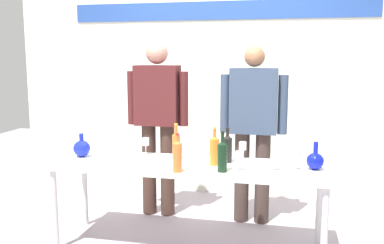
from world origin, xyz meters
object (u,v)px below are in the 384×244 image
(presenter_right, at_px, (253,123))
(wine_bottle_3, at_px, (214,150))
(display_table, at_px, (188,171))
(presenter_left, at_px, (158,117))
(wine_bottle_2, at_px, (227,148))
(wine_glass_left_3, at_px, (146,142))
(wine_bottle_1, at_px, (222,155))
(wine_glass_right_2, at_px, (239,157))
(wine_glass_right_1, at_px, (295,155))
(wine_glass_left_4, at_px, (118,147))
(wine_bottle_4, at_px, (177,155))
(wine_glass_left_2, at_px, (109,154))
(wine_bottle_0, at_px, (176,144))
(wine_glass_left_0, at_px, (107,151))
(wine_glass_left_1, at_px, (135,145))
(decanter_blue_left, at_px, (82,148))
(wine_glass_right_3, at_px, (243,146))
(decanter_blue_right, at_px, (315,161))
(wine_glass_right_0, at_px, (275,158))

(presenter_right, distance_m, wine_bottle_3, 0.75)
(display_table, relative_size, presenter_left, 1.30)
(wine_bottle_2, height_order, wine_glass_left_3, wine_bottle_2)
(wine_bottle_1, relative_size, wine_glass_right_2, 2.04)
(display_table, relative_size, wine_glass_right_1, 13.88)
(display_table, xyz_separation_m, wine_glass_left_4, (-0.61, 0.02, 0.16))
(wine_bottle_4, relative_size, wine_glass_right_1, 1.85)
(wine_glass_left_2, bearing_deg, display_table, 22.59)
(display_table, distance_m, wine_glass_left_3, 0.53)
(wine_bottle_0, relative_size, wine_bottle_3, 0.99)
(wine_bottle_0, relative_size, wine_bottle_2, 1.06)
(wine_glass_left_0, bearing_deg, wine_glass_left_4, 76.87)
(presenter_left, distance_m, wine_glass_left_1, 0.57)
(wine_glass_right_2, bearing_deg, presenter_left, 137.41)
(decanter_blue_left, height_order, wine_bottle_1, wine_bottle_1)
(wine_glass_right_2, bearing_deg, wine_bottle_0, 155.23)
(decanter_blue_left, bearing_deg, wine_glass_left_2, -36.19)
(wine_bottle_4, relative_size, wine_glass_right_3, 2.03)
(wine_bottle_1, bearing_deg, decanter_blue_right, 17.48)
(wine_bottle_3, distance_m, wine_glass_right_0, 0.48)
(wine_bottle_1, distance_m, wine_glass_right_0, 0.41)
(wine_glass_right_1, bearing_deg, wine_glass_left_1, 173.11)
(decanter_blue_right, distance_m, wine_bottle_2, 0.70)
(wine_glass_left_3, xyz_separation_m, wine_glass_right_3, (0.86, 0.01, -0.00))
(wine_bottle_3, distance_m, wine_bottle_4, 0.36)
(wine_bottle_1, distance_m, wine_glass_right_2, 0.13)
(presenter_right, relative_size, wine_glass_right_1, 10.39)
(wine_glass_left_1, bearing_deg, wine_bottle_3, -12.24)
(wine_glass_left_1, xyz_separation_m, wine_glass_left_3, (0.07, 0.09, 0.01))
(display_table, bearing_deg, wine_bottle_0, 135.64)
(decanter_blue_left, height_order, wine_glass_left_0, decanter_blue_left)
(decanter_blue_left, bearing_deg, wine_glass_right_3, 9.14)
(wine_glass_left_2, relative_size, wine_glass_right_3, 1.06)
(wine_glass_right_0, bearing_deg, wine_bottle_2, 156.54)
(display_table, xyz_separation_m, wine_glass_left_2, (-0.58, -0.24, 0.17))
(wine_bottle_0, relative_size, wine_glass_left_3, 2.05)
(wine_bottle_4, relative_size, wine_glass_left_4, 1.98)
(wine_bottle_3, bearing_deg, wine_glass_left_2, -163.28)
(wine_glass_right_0, bearing_deg, wine_bottle_0, 167.52)
(wine_bottle_2, bearing_deg, wine_bottle_1, -89.56)
(wine_bottle_3, distance_m, wine_glass_left_1, 0.75)
(display_table, height_order, wine_bottle_4, wine_bottle_4)
(wine_bottle_2, bearing_deg, wine_glass_left_4, -174.26)
(presenter_left, xyz_separation_m, wine_glass_left_1, (-0.05, -0.54, -0.18))
(wine_glass_right_0, bearing_deg, wine_glass_left_4, 176.63)
(presenter_left, relative_size, wine_glass_left_1, 11.83)
(presenter_left, xyz_separation_m, wine_glass_right_1, (1.31, -0.70, -0.16))
(wine_bottle_4, xyz_separation_m, wine_glass_left_4, (-0.59, 0.29, -0.03))
(wine_glass_right_1, bearing_deg, wine_glass_right_0, -162.81)
(presenter_right, relative_size, wine_glass_left_1, 11.50)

